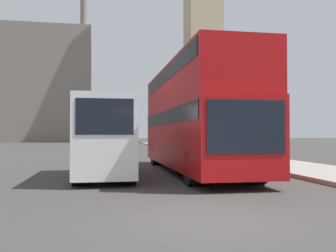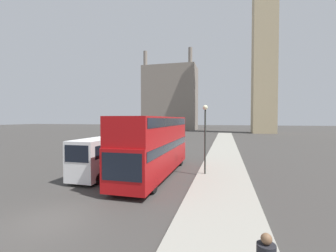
{
  "view_description": "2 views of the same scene",
  "coord_description": "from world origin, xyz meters",
  "views": [
    {
      "loc": [
        -1.81,
        -6.69,
        1.56
      ],
      "look_at": [
        0.71,
        7.33,
        1.88
      ],
      "focal_mm": 40.0,
      "sensor_mm": 36.0,
      "label": 1
    },
    {
      "loc": [
        7.02,
        -7.55,
        4.17
      ],
      "look_at": [
        0.88,
        16.27,
        3.41
      ],
      "focal_mm": 24.0,
      "sensor_mm": 36.0,
      "label": 2
    }
  ],
  "objects": [
    {
      "name": "street_lamp",
      "position": [
        5.56,
        9.01,
        3.52
      ],
      "size": [
        0.36,
        0.36,
        5.05
      ],
      "color": "#2D332D",
      "rests_on": "sidewalk_strip"
    },
    {
      "name": "parked_sedan",
      "position": [
        -3.38,
        37.97,
        0.69
      ],
      "size": [
        1.88,
        4.3,
        1.52
      ],
      "color": "black",
      "rests_on": "ground_plane"
    },
    {
      "name": "clock_tower",
      "position": [
        17.8,
        63.72,
        32.78
      ],
      "size": [
        6.94,
        7.11,
        63.97
      ],
      "color": "tan",
      "rests_on": "ground_plane"
    },
    {
      "name": "building_block_distant",
      "position": [
        -14.0,
        78.08,
        12.26
      ],
      "size": [
        20.11,
        12.12,
        29.79
      ],
      "color": "slate",
      "rests_on": "ground_plane"
    },
    {
      "name": "sidewalk_strip",
      "position": [
        6.82,
        0.0,
        0.07
      ],
      "size": [
        3.63,
        120.0,
        0.15
      ],
      "color": "gray",
      "rests_on": "ground_plane"
    },
    {
      "name": "ground_plane",
      "position": [
        0.0,
        0.0,
        0.0
      ],
      "size": [
        300.0,
        300.0,
        0.0
      ],
      "primitive_type": "plane",
      "color": "#383533"
    },
    {
      "name": "red_double_decker_bus",
      "position": [
        1.98,
        8.27,
        2.43
      ],
      "size": [
        2.52,
        11.23,
        4.33
      ],
      "color": "#A80F11",
      "rests_on": "ground_plane"
    },
    {
      "name": "white_van",
      "position": [
        -1.7,
        6.78,
        1.49
      ],
      "size": [
        1.96,
        5.53,
        2.8
      ],
      "color": "white",
      "rests_on": "ground_plane"
    }
  ]
}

